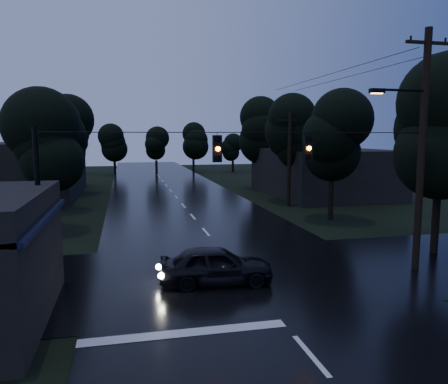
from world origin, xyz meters
name	(u,v)px	position (x,y,z in m)	size (l,w,h in m)	color
main_road	(183,206)	(0.00, 30.00, 0.00)	(12.00, 120.00, 0.02)	black
cross_street	(241,274)	(0.00, 12.00, 0.00)	(60.00, 9.00, 0.02)	black
building_far_right	(322,172)	(14.00, 34.00, 2.20)	(10.00, 14.00, 4.40)	black
building_far_left	(24,169)	(-14.00, 40.00, 2.50)	(10.00, 16.00, 5.00)	black
utility_pole_main	(420,146)	(7.41, 11.00, 5.26)	(3.50, 0.30, 10.00)	black
utility_pole_far	(289,158)	(8.30, 28.00, 3.88)	(2.00, 0.30, 7.50)	black
anchor_pole_left	(39,214)	(-7.50, 11.00, 3.00)	(0.18, 0.18, 6.00)	black
span_signals	(262,147)	(0.56, 10.99, 5.24)	(15.00, 0.37, 1.12)	black
tree_corner_near	(441,129)	(10.00, 13.00, 5.99)	(4.48, 4.48, 9.44)	black
tree_left_a	(45,143)	(-9.00, 22.00, 5.24)	(3.92, 3.92, 8.26)	black
tree_left_b	(55,136)	(-9.60, 30.00, 5.62)	(4.20, 4.20, 8.85)	black
tree_left_c	(64,132)	(-10.20, 40.00, 5.99)	(4.48, 4.48, 9.44)	black
tree_right_a	(333,137)	(9.00, 22.00, 5.62)	(4.20, 4.20, 8.85)	black
tree_right_b	(296,132)	(9.60, 30.00, 5.99)	(4.48, 4.48, 9.44)	black
tree_right_c	(265,129)	(10.20, 40.00, 6.37)	(4.76, 4.76, 10.03)	black
car	(216,265)	(-1.24, 11.01, 0.74)	(1.75, 4.35, 1.48)	black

